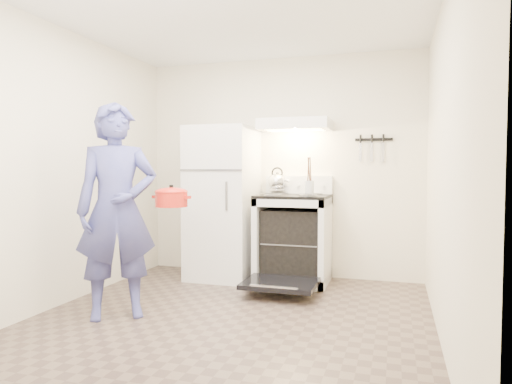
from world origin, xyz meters
TOP-DOWN VIEW (x-y plane):
  - floor at (0.00, 0.00)m, footprint 3.60×3.60m
  - back_wall at (0.00, 1.80)m, footprint 3.20×0.02m
  - refrigerator at (-0.58, 1.45)m, footprint 0.70×0.70m
  - stove_body at (0.23, 1.48)m, footprint 0.76×0.65m
  - cooktop at (0.23, 1.48)m, footprint 0.76×0.65m
  - backsplash at (0.23, 1.76)m, footprint 0.76×0.07m
  - oven_door at (0.23, 0.88)m, footprint 0.70×0.54m
  - oven_rack at (0.23, 1.48)m, footprint 0.60×0.52m
  - range_hood at (0.23, 1.55)m, footprint 0.76×0.50m
  - knife_strip at (1.05, 1.79)m, footprint 0.40×0.02m
  - pizza_stone at (0.19, 1.48)m, footprint 0.30×0.30m
  - tea_kettle at (-0.01, 1.69)m, footprint 0.24×0.20m
  - utensil_jar at (0.44, 1.26)m, footprint 0.10×0.10m
  - person at (-0.91, -0.10)m, footprint 0.77×0.73m
  - dutch_oven at (-0.55, 0.16)m, footprint 0.34×0.27m

SIDE VIEW (x-z plane):
  - floor at x=0.00m, z-range 0.00..0.00m
  - oven_door at x=0.23m, z-range 0.10..0.15m
  - oven_rack at x=0.23m, z-range 0.43..0.45m
  - pizza_stone at x=0.19m, z-range 0.45..0.46m
  - stove_body at x=0.23m, z-range 0.00..0.92m
  - refrigerator at x=-0.58m, z-range 0.00..1.70m
  - person at x=-0.91m, z-range 0.00..1.77m
  - cooktop at x=0.23m, z-range 0.92..0.95m
  - dutch_oven at x=-0.55m, z-range 0.86..1.08m
  - utensil_jar at x=0.44m, z-range 0.98..1.11m
  - backsplash at x=0.23m, z-range 0.95..1.15m
  - tea_kettle at x=-0.01m, z-range 0.95..1.25m
  - back_wall at x=0.00m, z-range 0.00..2.50m
  - knife_strip at x=1.05m, z-range 1.54..1.56m
  - range_hood at x=0.23m, z-range 1.65..1.77m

